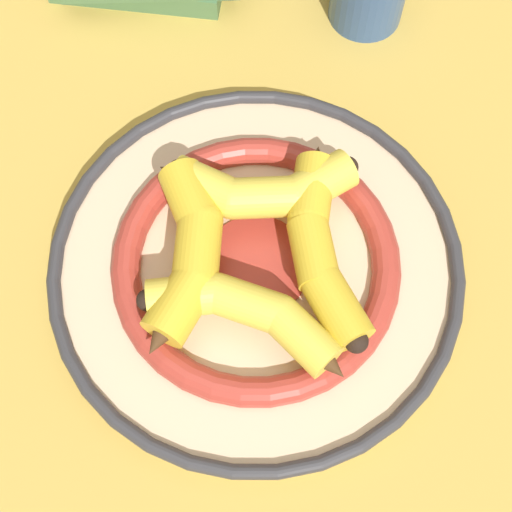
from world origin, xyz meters
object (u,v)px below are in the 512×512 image
Objects in this scene: banana_a at (189,254)px; banana_b at (259,189)px; banana_c at (320,245)px; banana_d at (248,313)px; decorative_bowl at (256,266)px.

banana_b is at bearing -39.99° from banana_a.
banana_c is 0.98× the size of banana_d.
banana_d is at bearing -53.74° from banana_c.
banana_b is (0.08, -0.04, -0.00)m from banana_a.
banana_d is at bearing -132.52° from banana_a.
banana_c is at bearing -68.77° from decorative_bowl.
decorative_bowl is 1.99× the size of banana_d.
banana_c reaches higher than banana_d.
banana_a is 1.02× the size of banana_b.
banana_b is at bearing -74.46° from banana_d.
banana_b reaches higher than banana_d.
banana_c is (0.04, -0.10, -0.00)m from banana_a.
banana_d is (-0.03, -0.06, -0.00)m from banana_a.
banana_a is at bearing -25.85° from banana_d.
banana_d reaches higher than decorative_bowl.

